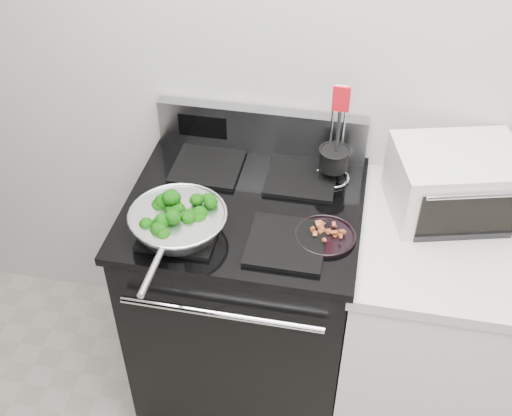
% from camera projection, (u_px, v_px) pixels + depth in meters
% --- Properties ---
extents(back_wall, '(4.00, 0.02, 2.70)m').
position_uv_depth(back_wall, '(354.00, 56.00, 2.10)').
color(back_wall, beige).
rests_on(back_wall, ground).
extents(gas_range, '(0.79, 0.69, 1.13)m').
position_uv_depth(gas_range, '(246.00, 295.00, 2.45)').
color(gas_range, black).
rests_on(gas_range, floor).
extents(counter, '(0.62, 0.68, 0.92)m').
position_uv_depth(counter, '(427.00, 327.00, 2.37)').
color(counter, white).
rests_on(counter, floor).
extents(skillet, '(0.31, 0.50, 0.07)m').
position_uv_depth(skillet, '(178.00, 221.00, 2.01)').
color(skillet, silver).
rests_on(skillet, gas_range).
extents(broccoli_pile, '(0.25, 0.25, 0.08)m').
position_uv_depth(broccoli_pile, '(178.00, 216.00, 2.00)').
color(broccoli_pile, black).
rests_on(broccoli_pile, skillet).
extents(bacon_plate, '(0.19, 0.19, 0.04)m').
position_uv_depth(bacon_plate, '(325.00, 233.00, 2.01)').
color(bacon_plate, black).
rests_on(bacon_plate, gas_range).
extents(utensil_holder, '(0.12, 0.12, 0.38)m').
position_uv_depth(utensil_holder, '(334.00, 163.00, 2.21)').
color(utensil_holder, silver).
rests_on(utensil_holder, gas_range).
extents(toaster_oven, '(0.46, 0.40, 0.23)m').
position_uv_depth(toaster_oven, '(455.00, 183.00, 2.10)').
color(toaster_oven, beige).
rests_on(toaster_oven, counter).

